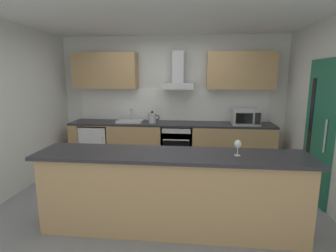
% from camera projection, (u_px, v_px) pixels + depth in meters
% --- Properties ---
extents(ground, '(5.54, 4.59, 0.02)m').
position_uv_depth(ground, '(161.00, 200.00, 3.90)').
color(ground, gray).
extents(ceiling, '(5.54, 4.59, 0.02)m').
position_uv_depth(ceiling, '(160.00, 14.00, 3.41)').
color(ceiling, white).
extents(wall_back, '(5.54, 0.12, 2.60)m').
position_uv_depth(wall_back, '(172.00, 101.00, 5.47)').
color(wall_back, silver).
rests_on(wall_back, ground).
extents(wall_left, '(0.12, 4.59, 2.60)m').
position_uv_depth(wall_left, '(6.00, 111.00, 3.89)').
color(wall_left, silver).
rests_on(wall_left, ground).
extents(backsplash_tile, '(3.86, 0.02, 0.66)m').
position_uv_depth(backsplash_tile, '(172.00, 104.00, 5.41)').
color(backsplash_tile, white).
extents(counter_back, '(4.00, 0.60, 0.90)m').
position_uv_depth(counter_back, '(170.00, 145.00, 5.26)').
color(counter_back, tan).
rests_on(counter_back, ground).
extents(counter_island, '(3.11, 0.64, 0.95)m').
position_uv_depth(counter_island, '(171.00, 192.00, 3.05)').
color(counter_island, tan).
rests_on(counter_island, ground).
extents(upper_cabinets, '(3.94, 0.32, 0.70)m').
position_uv_depth(upper_cabinets, '(171.00, 71.00, 5.13)').
color(upper_cabinets, tan).
extents(side_door, '(0.08, 0.85, 2.05)m').
position_uv_depth(side_door, '(319.00, 132.00, 3.75)').
color(side_door, '#1E664C').
rests_on(side_door, ground).
extents(oven, '(0.60, 0.62, 0.80)m').
position_uv_depth(oven, '(177.00, 145.00, 5.21)').
color(oven, slate).
rests_on(oven, ground).
extents(refrigerator, '(0.58, 0.60, 0.85)m').
position_uv_depth(refrigerator, '(97.00, 144.00, 5.39)').
color(refrigerator, white).
rests_on(refrigerator, ground).
extents(microwave, '(0.50, 0.38, 0.30)m').
position_uv_depth(microwave, '(246.00, 117.00, 4.94)').
color(microwave, '#B7BABC').
rests_on(microwave, counter_back).
extents(sink, '(0.50, 0.40, 0.26)m').
position_uv_depth(sink, '(130.00, 121.00, 5.23)').
color(sink, silver).
rests_on(sink, counter_back).
extents(kettle, '(0.29, 0.15, 0.24)m').
position_uv_depth(kettle, '(152.00, 118.00, 5.13)').
color(kettle, '#B7BABC').
rests_on(kettle, counter_back).
extents(range_hood, '(0.62, 0.45, 0.72)m').
position_uv_depth(range_hood, '(178.00, 77.00, 5.09)').
color(range_hood, '#B7BABC').
extents(wine_glass, '(0.08, 0.08, 0.18)m').
position_uv_depth(wine_glass, '(238.00, 145.00, 2.86)').
color(wine_glass, silver).
rests_on(wine_glass, counter_island).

